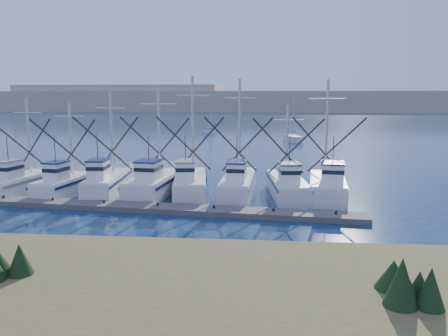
% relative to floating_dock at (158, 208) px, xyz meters
% --- Properties ---
extents(ground, '(500.00, 500.00, 0.00)m').
position_rel_floating_dock_xyz_m(ground, '(5.63, -5.64, -0.19)').
color(ground, '#0D1D3C').
rests_on(ground, ground).
extents(floating_dock, '(28.32, 4.82, 0.38)m').
position_rel_floating_dock_xyz_m(floating_dock, '(0.00, 0.00, 0.00)').
color(floating_dock, '#5F5B55').
rests_on(floating_dock, ground).
extents(dune_ridge, '(360.00, 60.00, 10.00)m').
position_rel_floating_dock_xyz_m(dune_ridge, '(5.63, 204.36, 4.81)').
color(dune_ridge, tan).
rests_on(dune_ridge, ground).
extents(trawler_fleet, '(28.42, 9.15, 9.51)m').
position_rel_floating_dock_xyz_m(trawler_fleet, '(0.94, 5.08, 0.76)').
color(trawler_fleet, white).
rests_on(trawler_fleet, ground).
extents(sailboat_near, '(3.00, 5.50, 8.10)m').
position_rel_floating_dock_xyz_m(sailboat_near, '(12.70, 47.36, 0.31)').
color(sailboat_near, white).
rests_on(sailboat_near, ground).
extents(sailboat_far, '(2.49, 5.25, 8.10)m').
position_rel_floating_dock_xyz_m(sailboat_far, '(-3.85, 65.89, 0.32)').
color(sailboat_far, white).
rests_on(sailboat_far, ground).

